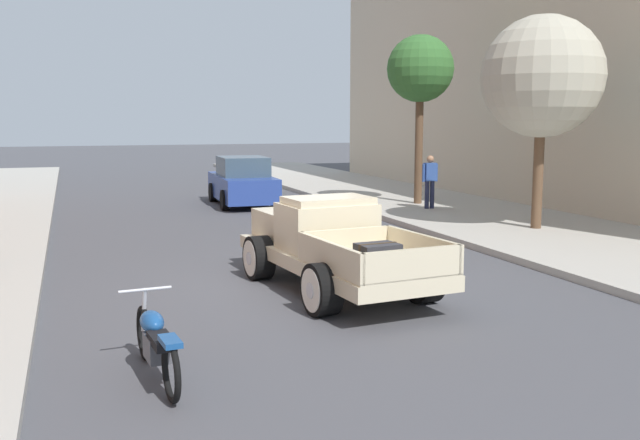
{
  "coord_description": "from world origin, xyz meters",
  "views": [
    {
      "loc": [
        -3.95,
        -11.79,
        2.91
      ],
      "look_at": [
        0.51,
        0.82,
        1.0
      ],
      "focal_mm": 39.76,
      "sensor_mm": 36.0,
      "label": 1
    }
  ],
  "objects_px": {
    "car_background_blue": "(242,183)",
    "street_tree_second": "(420,70)",
    "street_tree_nearest": "(542,77)",
    "pedestrian_sidewalk_right": "(430,178)",
    "hotrod_truck_cream": "(329,244)",
    "motorcycle_parked": "(156,341)"
  },
  "relations": [
    {
      "from": "hotrod_truck_cream",
      "to": "street_tree_nearest",
      "type": "height_order",
      "value": "street_tree_nearest"
    },
    {
      "from": "pedestrian_sidewalk_right",
      "to": "street_tree_second",
      "type": "distance_m",
      "value": 3.65
    },
    {
      "from": "hotrod_truck_cream",
      "to": "pedestrian_sidewalk_right",
      "type": "bearing_deg",
      "value": 52.13
    },
    {
      "from": "car_background_blue",
      "to": "street_tree_nearest",
      "type": "xyz_separation_m",
      "value": [
        5.64,
        -8.52,
        3.17
      ]
    },
    {
      "from": "car_background_blue",
      "to": "street_tree_nearest",
      "type": "distance_m",
      "value": 10.7
    },
    {
      "from": "hotrod_truck_cream",
      "to": "street_tree_nearest",
      "type": "distance_m",
      "value": 8.51
    },
    {
      "from": "car_background_blue",
      "to": "pedestrian_sidewalk_right",
      "type": "distance_m",
      "value": 6.43
    },
    {
      "from": "motorcycle_parked",
      "to": "pedestrian_sidewalk_right",
      "type": "relative_size",
      "value": 1.28
    },
    {
      "from": "street_tree_nearest",
      "to": "street_tree_second",
      "type": "xyz_separation_m",
      "value": [
        -0.37,
        5.82,
        0.52
      ]
    },
    {
      "from": "street_tree_nearest",
      "to": "street_tree_second",
      "type": "height_order",
      "value": "street_tree_second"
    },
    {
      "from": "hotrod_truck_cream",
      "to": "pedestrian_sidewalk_right",
      "type": "distance_m",
      "value": 10.3
    },
    {
      "from": "hotrod_truck_cream",
      "to": "street_tree_second",
      "type": "relative_size",
      "value": 0.93
    },
    {
      "from": "hotrod_truck_cream",
      "to": "car_background_blue",
      "type": "bearing_deg",
      "value": 83.72
    },
    {
      "from": "motorcycle_parked",
      "to": "car_background_blue",
      "type": "bearing_deg",
      "value": 73.31
    },
    {
      "from": "pedestrian_sidewalk_right",
      "to": "street_tree_nearest",
      "type": "relative_size",
      "value": 0.31
    },
    {
      "from": "hotrod_truck_cream",
      "to": "car_background_blue",
      "type": "relative_size",
      "value": 1.16
    },
    {
      "from": "street_tree_second",
      "to": "car_background_blue",
      "type": "bearing_deg",
      "value": 152.86
    },
    {
      "from": "motorcycle_parked",
      "to": "street_tree_nearest",
      "type": "relative_size",
      "value": 0.4
    },
    {
      "from": "hotrod_truck_cream",
      "to": "street_tree_second",
      "type": "xyz_separation_m",
      "value": [
        6.62,
        9.48,
        3.71
      ]
    },
    {
      "from": "hotrod_truck_cream",
      "to": "street_tree_nearest",
      "type": "bearing_deg",
      "value": 27.68
    },
    {
      "from": "car_background_blue",
      "to": "street_tree_second",
      "type": "xyz_separation_m",
      "value": [
        5.28,
        -2.7,
        3.69
      ]
    },
    {
      "from": "pedestrian_sidewalk_right",
      "to": "street_tree_nearest",
      "type": "bearing_deg",
      "value": -81.56
    }
  ]
}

